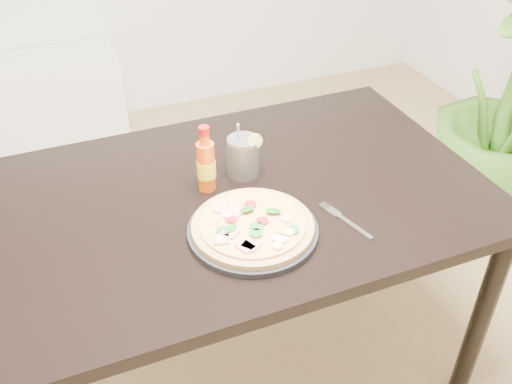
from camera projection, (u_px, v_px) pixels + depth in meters
name	position (u px, v px, depth m)	size (l,w,h in m)	color
dining_table	(241.00, 215.00, 1.67)	(1.40, 0.90, 0.75)	black
plate	(253.00, 230.00, 1.47)	(0.34, 0.34, 0.02)	black
pizza	(253.00, 225.00, 1.45)	(0.32, 0.32, 0.03)	tan
hot_sauce_bottle	(206.00, 165.00, 1.59)	(0.06, 0.06, 0.20)	#E6530D
cola_cup	(243.00, 158.00, 1.66)	(0.10, 0.09, 0.18)	black
fork	(344.00, 219.00, 1.51)	(0.07, 0.19, 0.00)	silver
houseplant	(511.00, 105.00, 2.45)	(0.63, 0.63, 1.12)	#38671B
plant_pot	(486.00, 190.00, 2.72)	(0.28, 0.28, 0.22)	brown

